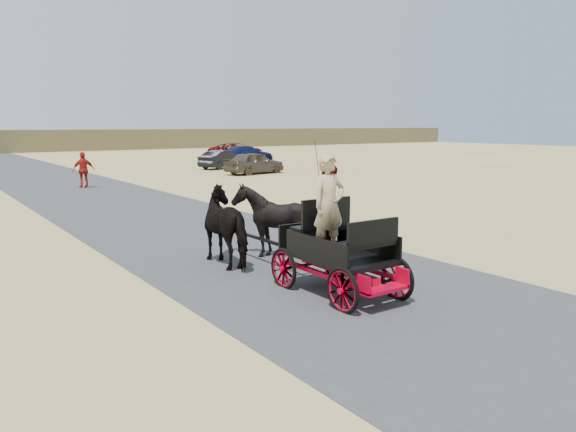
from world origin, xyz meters
TOP-DOWN VIEW (x-y plane):
  - ground at (0.00, 0.00)m, footprint 140.00×140.00m
  - road at (0.00, 0.00)m, footprint 6.00×140.00m
  - carriage at (-0.38, 1.03)m, footprint 1.30×2.40m
  - horse_left at (-0.93, 4.03)m, footprint 0.91×2.01m
  - horse_right at (0.17, 4.03)m, footprint 1.37×1.54m
  - driver_man at (-0.58, 1.08)m, footprint 0.66×0.43m
  - passenger_woman at (-0.08, 1.63)m, footprint 0.77×0.60m
  - pedestrian at (0.47, 21.05)m, footprint 1.02×0.44m
  - car_a at (11.20, 23.04)m, footprint 4.21×2.30m
  - car_b at (11.62, 27.87)m, footprint 4.04×2.69m
  - car_c at (16.04, 32.16)m, footprint 4.74×2.24m
  - car_d at (17.76, 36.80)m, footprint 5.30×2.98m

SIDE VIEW (x-z plane):
  - ground at x=0.00m, z-range 0.00..0.00m
  - road at x=0.00m, z-range 0.00..0.01m
  - carriage at x=-0.38m, z-range 0.00..0.72m
  - car_b at x=11.62m, z-range 0.00..1.26m
  - car_c at x=16.04m, z-range 0.00..1.33m
  - car_a at x=11.20m, z-range 0.00..1.36m
  - car_d at x=17.76m, z-range 0.00..1.40m
  - horse_left at x=-0.93m, z-range 0.00..1.70m
  - horse_right at x=0.17m, z-range 0.00..1.70m
  - pedestrian at x=0.47m, z-range 0.00..1.73m
  - passenger_woman at x=-0.08m, z-range 0.72..2.30m
  - driver_man at x=-0.58m, z-range 0.72..2.52m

